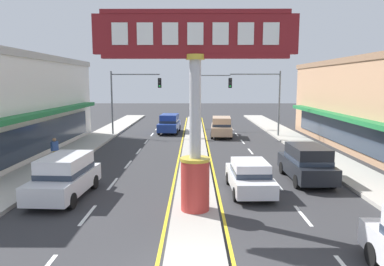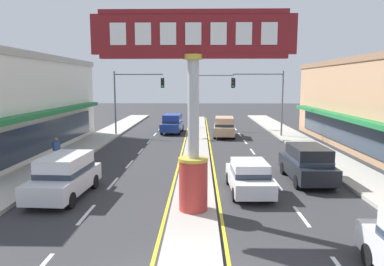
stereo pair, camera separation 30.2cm
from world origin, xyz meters
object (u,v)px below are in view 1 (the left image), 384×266
object	(u,v)px
sedan_far_right_lane	(249,176)
suv_mid_left_lane	(169,123)
traffic_light_left_side	(130,92)
traffic_light_median_far	(208,91)
suv_far_left_oncoming	(307,163)
suv_near_left_lane	(65,176)
suv_kerb_right	(221,127)
traffic_light_right_side	(261,92)
pedestrian_near_kerb	(55,150)
district_sign	(195,101)

from	to	relation	value
sedan_far_right_lane	suv_mid_left_lane	xyz separation A→B (m)	(-5.13, 20.16, 0.20)
traffic_light_left_side	traffic_light_median_far	xyz separation A→B (m)	(7.65, 5.57, -0.05)
traffic_light_median_far	suv_far_left_oncoming	size ratio (longest dim) A/B	1.34
suv_near_left_lane	suv_kerb_right	xyz separation A→B (m)	(8.43, 18.22, 0.00)
traffic_light_right_side	suv_mid_left_lane	xyz separation A→B (m)	(-8.72, 2.95, -3.26)
pedestrian_near_kerb	traffic_light_left_side	bearing A→B (deg)	79.72
suv_far_left_oncoming	district_sign	bearing A→B (deg)	-141.05
traffic_light_median_far	suv_kerb_right	world-z (taller)	traffic_light_median_far
suv_mid_left_lane	suv_kerb_right	xyz separation A→B (m)	(5.13, -2.70, 0.00)
traffic_light_left_side	traffic_light_median_far	bearing A→B (deg)	36.03
traffic_light_right_side	suv_far_left_oncoming	world-z (taller)	traffic_light_right_side
suv_far_left_oncoming	pedestrian_near_kerb	size ratio (longest dim) A/B	2.82
suv_mid_left_lane	traffic_light_right_side	bearing A→B (deg)	-18.71
traffic_light_right_side	sedan_far_right_lane	world-z (taller)	traffic_light_right_side
traffic_light_median_far	suv_far_left_oncoming	bearing A→B (deg)	-78.56
suv_near_left_lane	suv_mid_left_lane	xyz separation A→B (m)	(3.30, 20.92, 0.00)
sedan_far_right_lane	suv_mid_left_lane	bearing A→B (deg)	104.28
traffic_light_median_far	traffic_light_right_side	bearing A→B (deg)	-53.98
traffic_light_median_far	suv_near_left_lane	world-z (taller)	traffic_light_median_far
traffic_light_median_far	suv_kerb_right	distance (m)	7.02
traffic_light_left_side	sedan_far_right_lane	size ratio (longest dim) A/B	1.43
suv_near_left_lane	suv_kerb_right	distance (m)	20.07
traffic_light_left_side	suv_near_left_lane	xyz separation A→B (m)	(0.29, -18.80, -3.26)
district_sign	suv_far_left_oncoming	size ratio (longest dim) A/B	1.66
district_sign	suv_mid_left_lane	distance (m)	23.29
traffic_light_left_side	sedan_far_right_lane	bearing A→B (deg)	-64.20
district_sign	traffic_light_left_side	bearing A→B (deg)	106.50
suv_kerb_right	pedestrian_near_kerb	size ratio (longest dim) A/B	2.87
traffic_light_right_side	suv_kerb_right	xyz separation A→B (m)	(-3.59, 0.25, -3.26)
district_sign	pedestrian_near_kerb	size ratio (longest dim) A/B	4.69
suv_near_left_lane	pedestrian_near_kerb	size ratio (longest dim) A/B	2.87
traffic_light_right_side	traffic_light_left_side	bearing A→B (deg)	176.13
traffic_light_right_side	suv_mid_left_lane	distance (m)	9.76
district_sign	suv_far_left_oncoming	xyz separation A→B (m)	(5.87, 4.74, -3.46)
suv_kerb_right	traffic_light_left_side	bearing A→B (deg)	176.19
suv_kerb_right	traffic_light_right_side	bearing A→B (deg)	-4.02
traffic_light_median_far	suv_kerb_right	xyz separation A→B (m)	(1.06, -6.15, -3.21)
suv_mid_left_lane	suv_far_left_oncoming	xyz separation A→B (m)	(8.43, -18.14, 0.00)
district_sign	traffic_light_right_side	world-z (taller)	district_sign
traffic_light_median_far	suv_mid_left_lane	xyz separation A→B (m)	(-4.06, -3.45, -3.21)
traffic_light_right_side	pedestrian_near_kerb	distance (m)	19.34
traffic_light_median_far	suv_near_left_lane	size ratio (longest dim) A/B	1.32
district_sign	traffic_light_left_side	distance (m)	21.66
traffic_light_right_side	pedestrian_near_kerb	size ratio (longest dim) A/B	3.79
suv_mid_left_lane	pedestrian_near_kerb	world-z (taller)	suv_mid_left_lane
suv_near_left_lane	sedan_far_right_lane	bearing A→B (deg)	5.16
traffic_light_median_far	district_sign	bearing A→B (deg)	-93.26
traffic_light_median_far	suv_kerb_right	size ratio (longest dim) A/B	1.32
district_sign	traffic_light_left_side	size ratio (longest dim) A/B	1.24
traffic_light_median_far	traffic_light_left_side	bearing A→B (deg)	-143.97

